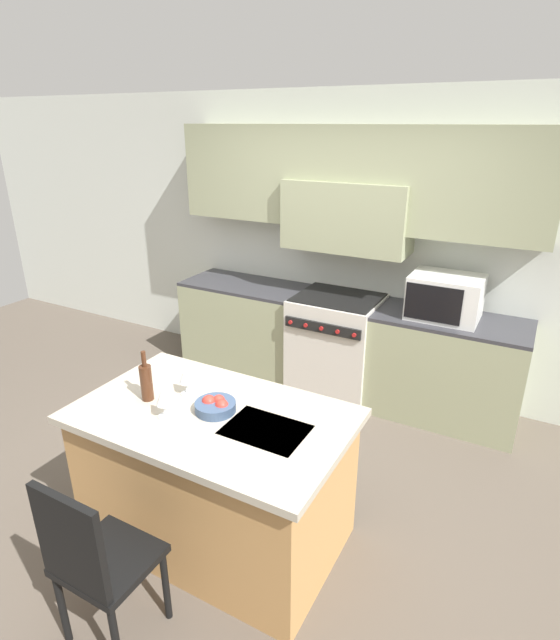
# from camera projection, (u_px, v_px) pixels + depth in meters

# --- Properties ---
(ground_plane) EXTENTS (10.00, 10.00, 0.00)m
(ground_plane) POSITION_uv_depth(u_px,v_px,m) (246.00, 487.00, 3.55)
(ground_plane) COLOR brown
(back_cabinetry) EXTENTS (10.00, 0.46, 2.70)m
(back_cabinetry) POSITION_uv_depth(u_px,v_px,m) (353.00, 221.00, 4.49)
(back_cabinetry) COLOR silver
(back_cabinetry) RESTS_ON ground_plane
(back_counter) EXTENTS (3.25, 0.62, 0.91)m
(back_counter) POSITION_uv_depth(u_px,v_px,m) (337.00, 345.00, 4.70)
(back_counter) COLOR gray
(back_counter) RESTS_ON ground_plane
(range_stove) EXTENTS (0.77, 0.70, 0.95)m
(range_stove) POSITION_uv_depth(u_px,v_px,m) (336.00, 344.00, 4.68)
(range_stove) COLOR beige
(range_stove) RESTS_ON ground_plane
(microwave) EXTENTS (0.56, 0.44, 0.36)m
(microwave) POSITION_uv_depth(u_px,v_px,m) (445.00, 297.00, 4.06)
(microwave) COLOR silver
(microwave) RESTS_ON back_counter
(kitchen_island) EXTENTS (1.57, 0.95, 0.89)m
(kitchen_island) POSITION_uv_depth(u_px,v_px,m) (216.00, 475.00, 2.99)
(kitchen_island) COLOR #B7844C
(kitchen_island) RESTS_ON ground_plane
(island_chair) EXTENTS (0.42, 0.40, 0.98)m
(island_chair) POSITION_uv_depth(u_px,v_px,m) (94.00, 558.00, 2.30)
(island_chair) COLOR black
(island_chair) RESTS_ON ground_plane
(wine_bottle) EXTENTS (0.07, 0.07, 0.31)m
(wine_bottle) POSITION_uv_depth(u_px,v_px,m) (146.00, 381.00, 2.92)
(wine_bottle) COLOR #422314
(wine_bottle) RESTS_ON kitchen_island
(wine_glass_near) EXTENTS (0.08, 0.08, 0.18)m
(wine_glass_near) POSITION_uv_depth(u_px,v_px,m) (163.00, 397.00, 2.74)
(wine_glass_near) COLOR white
(wine_glass_near) RESTS_ON kitchen_island
(wine_glass_far) EXTENTS (0.08, 0.08, 0.18)m
(wine_glass_far) POSITION_uv_depth(u_px,v_px,m) (186.00, 376.00, 2.98)
(wine_glass_far) COLOR white
(wine_glass_far) RESTS_ON kitchen_island
(fruit_bowl) EXTENTS (0.23, 0.23, 0.09)m
(fruit_bowl) POSITION_uv_depth(u_px,v_px,m) (216.00, 405.00, 2.83)
(fruit_bowl) COLOR #384C6B
(fruit_bowl) RESTS_ON kitchen_island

